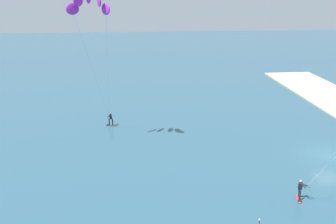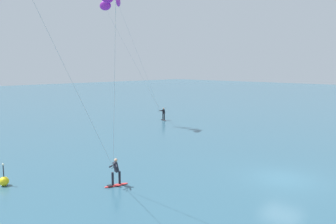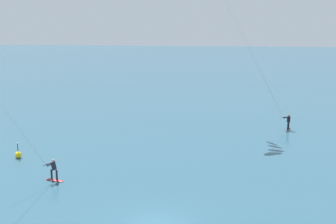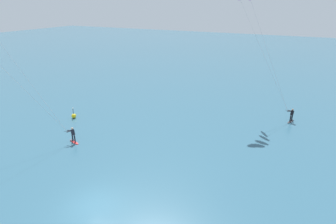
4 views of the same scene
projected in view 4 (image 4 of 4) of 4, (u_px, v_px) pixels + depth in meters
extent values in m
plane|color=#2D566B|center=(94.00, 206.00, 19.45)|extent=(240.00, 240.00, 0.00)
ellipsoid|color=red|center=(74.00, 142.00, 28.27)|extent=(1.54, 0.74, 0.08)
cube|color=black|center=(72.00, 140.00, 28.51)|extent=(0.35, 0.35, 0.02)
cylinder|color=black|center=(75.00, 139.00, 27.98)|extent=(0.14, 0.14, 0.78)
cylinder|color=black|center=(73.00, 138.00, 28.25)|extent=(0.14, 0.14, 0.78)
cube|color=black|center=(73.00, 132.00, 27.86)|extent=(0.39, 0.37, 0.63)
sphere|color=tan|center=(72.00, 128.00, 27.70)|extent=(0.20, 0.20, 0.20)
cylinder|color=black|center=(67.00, 131.00, 27.71)|extent=(0.46, 0.35, 0.03)
cylinder|color=black|center=(70.00, 131.00, 27.64)|extent=(0.39, 0.56, 0.15)
cylinder|color=black|center=(70.00, 130.00, 27.84)|extent=(0.60, 0.24, 0.15)
cylinder|color=#B2B2B7|center=(21.00, 71.00, 26.00)|extent=(7.18, 2.25, 12.15)
cylinder|color=#B2B2B7|center=(12.00, 78.00, 23.71)|extent=(4.18, 6.27, 12.15)
ellipsoid|color=#333338|center=(291.00, 121.00, 33.13)|extent=(0.86, 1.53, 0.08)
cube|color=black|center=(292.00, 120.00, 33.38)|extent=(0.37, 0.36, 0.02)
cylinder|color=black|center=(290.00, 119.00, 32.83)|extent=(0.14, 0.14, 0.78)
cylinder|color=black|center=(292.00, 118.00, 33.11)|extent=(0.14, 0.14, 0.78)
cube|color=black|center=(292.00, 113.00, 32.71)|extent=(0.39, 0.40, 0.63)
sphere|color=#9E7051|center=(293.00, 110.00, 32.56)|extent=(0.20, 0.20, 0.20)
cylinder|color=black|center=(288.00, 111.00, 32.96)|extent=(0.55, 0.12, 0.03)
cylinder|color=black|center=(290.00, 111.00, 32.72)|extent=(0.61, 0.21, 0.15)
cylinder|color=black|center=(290.00, 111.00, 32.88)|extent=(0.56, 0.39, 0.15)
cylinder|color=#B2B2B7|center=(269.00, 54.00, 33.06)|extent=(6.37, 2.74, 12.60)
cylinder|color=#B2B2B7|center=(264.00, 56.00, 31.85)|extent=(6.91, 0.46, 12.60)
sphere|color=yellow|center=(74.00, 116.00, 34.12)|extent=(0.56, 0.56, 0.56)
cylinder|color=#262628|center=(73.00, 111.00, 33.89)|extent=(0.06, 0.06, 0.70)
sphere|color=#F2F2CC|center=(73.00, 108.00, 33.73)|extent=(0.12, 0.12, 0.12)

